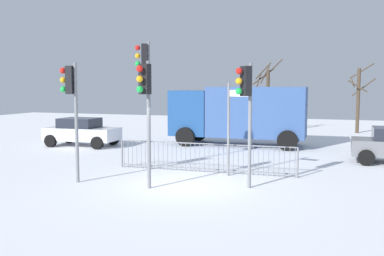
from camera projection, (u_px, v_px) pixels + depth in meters
ground_plane at (183, 186)px, 13.63m from camera, size 60.00×60.00×0.00m
traffic_light_rear_left at (71, 95)px, 13.91m from camera, size 0.56×0.35×3.89m
traffic_light_foreground_right at (246, 97)px, 13.04m from camera, size 0.47×0.47×3.84m
traffic_light_mid_right at (145, 76)px, 16.48m from camera, size 0.52×0.41×4.84m
traffic_light_mid_left at (145, 96)px, 12.92m from camera, size 0.36×0.56×3.90m
direction_sign_post at (230, 124)px, 14.98m from camera, size 0.77×0.24×3.25m
pedestrian_guard_railing at (204, 157)px, 15.75m from camera, size 6.70×0.25×1.07m
car_white_near at (82, 131)px, 22.65m from camera, size 3.86×2.03×1.47m
delivery_truck at (239, 113)px, 22.79m from camera, size 7.10×2.85×3.10m
bare_tree_left at (267, 96)px, 28.74m from camera, size 1.95×1.71×4.93m
bare_tree_right at (358, 98)px, 28.76m from camera, size 1.77×1.80×4.68m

